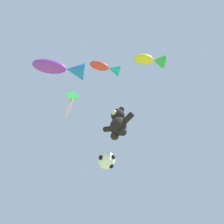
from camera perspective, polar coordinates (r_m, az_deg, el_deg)
The scene contains 6 objects.
teddy_bear_kite at distance 8.98m, azimuth 1.98°, elevation -3.46°, with size 1.94×0.85×1.97m.
soccer_ball_kite at distance 8.41m, azimuth -1.77°, elevation -15.42°, with size 0.90×0.89×0.82m.
fish_kite_goldfin at distance 9.06m, azimuth 12.67°, elevation 16.20°, with size 1.41×1.46×0.63m.
fish_kite_crimson at distance 8.69m, azimuth -1.78°, elevation 14.27°, with size 1.22×1.46×0.54m.
fish_kite_violet at distance 8.98m, azimuth -15.86°, elevation 13.51°, with size 2.19×2.37×0.86m.
diamond_kite at distance 12.85m, azimuth -12.87°, elevation 4.70°, with size 0.77×0.91×2.79m.
Camera 1 is at (3.70, -1.16, 1.39)m, focal length 28.00 mm.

